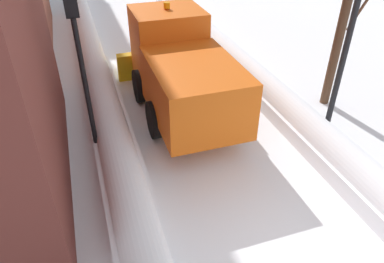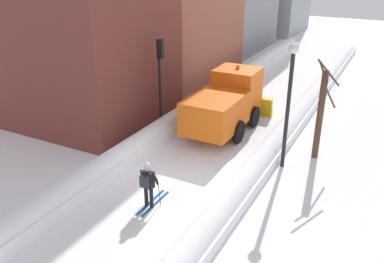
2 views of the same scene
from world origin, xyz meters
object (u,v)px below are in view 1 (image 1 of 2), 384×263
Objects in this scene: street_lamp at (353,20)px; bare_tree_near at (339,42)px; plow_truck at (180,69)px; traffic_light_pole at (77,40)px.

bare_tree_near is at bearing 55.45° from street_lamp.
plow_truck is at bearing 168.37° from bare_tree_near.
plow_truck is at bearing 29.96° from traffic_light_pole.
street_lamp reaches higher than bare_tree_near.
street_lamp is 1.15× the size of bare_tree_near.
street_lamp is at bearing -7.65° from traffic_light_pole.
traffic_light_pole reaches higher than bare_tree_near.
plow_truck is 4.87m from street_lamp.
bare_tree_near is (1.05, 1.53, -1.22)m from street_lamp.
traffic_light_pole reaches higher than plow_truck.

